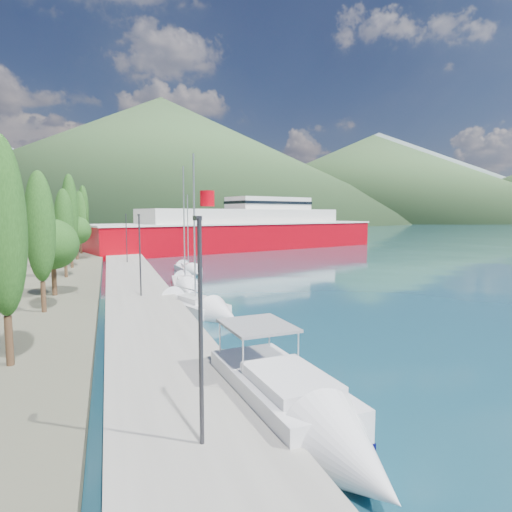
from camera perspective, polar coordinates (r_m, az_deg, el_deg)
name	(u,v)px	position (r m, az deg, el deg)	size (l,w,h in m)	color
ground	(145,235)	(138.85, -14.54, 2.69)	(1400.00, 1400.00, 0.00)	#153D4D
quay	(132,278)	(44.76, -16.16, -2.88)	(5.00, 88.00, 0.80)	gray
hills_far	(211,166)	(658.12, -6.03, 11.85)	(1480.00, 900.00, 180.00)	slate
hills_near	(229,168)	(407.90, -3.61, 11.67)	(1010.00, 520.00, 115.00)	#34512C
tree_row	(69,224)	(50.48, -23.71, 3.93)	(3.81, 64.91, 11.19)	#47301E
lamp_posts	(139,251)	(33.11, -15.28, 0.61)	(0.15, 45.36, 6.06)	#2D2D33
motor_cruiser	(302,418)	(14.28, 6.16, -20.70)	(3.41, 9.68, 3.51)	#050531
sailboat_near	(208,311)	(29.24, -6.39, -7.36)	(5.22, 8.64, 11.93)	silver
sailboat_mid	(186,287)	(38.99, -9.27, -4.13)	(3.06, 8.56, 12.05)	silver
sailboat_far	(191,271)	(49.87, -8.60, -1.98)	(2.69, 6.89, 9.91)	silver
ferry	(245,231)	(82.64, -1.46, 3.37)	(59.25, 28.12, 11.55)	#9D000B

